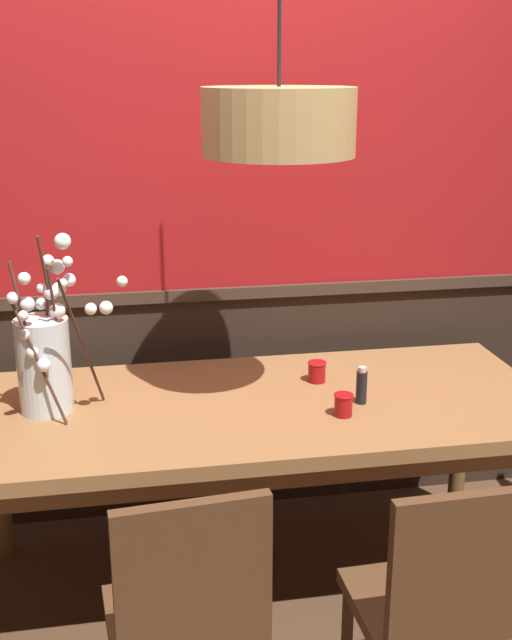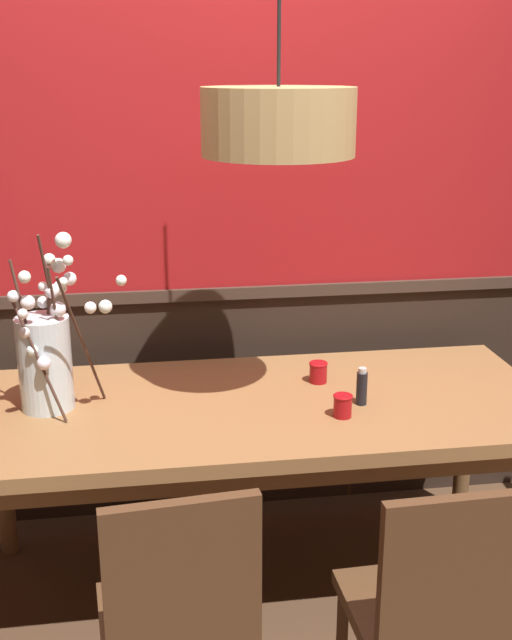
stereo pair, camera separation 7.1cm
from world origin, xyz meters
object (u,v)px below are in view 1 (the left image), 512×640
dining_table (256,422)px  pendant_lamp (279,122)px  vase_with_blossoms (46,361)px  condiment_bottle (362,386)px  chair_far_side_left (159,380)px  candle_holder_nearer_edge (343,405)px  chair_near_side_left (188,619)px  chair_near_side_right (442,603)px  candle_holder_nearer_center (317,371)px  chair_far_side_right (297,374)px

dining_table → pendant_lamp: pendant_lamp is taller
pendant_lamp → vase_with_blossoms: bearing=172.6°
condiment_bottle → pendant_lamp: pendant_lamp is taller
chair_far_side_left → candle_holder_nearer_edge: chair_far_side_left is taller
chair_near_side_left → chair_near_side_right: bearing=-2.2°
vase_with_blossoms → candle_holder_nearer_center: 1.00m
condiment_bottle → pendant_lamp: size_ratio=0.13×
chair_near_side_left → pendant_lamp: pendant_lamp is taller
candle_holder_nearer_center → condiment_bottle: 0.25m
chair_near_side_right → candle_holder_nearer_center: chair_near_side_right is taller
dining_table → chair_near_side_left: size_ratio=2.28×
pendant_lamp → candle_holder_nearer_center: bearing=44.9°
chair_near_side_left → chair_far_side_left: (0.03, 1.69, -0.00)m
condiment_bottle → dining_table: bearing=167.9°
chair_near_side_left → candle_holder_nearer_edge: bearing=47.9°
chair_far_side_right → condiment_bottle: bearing=-88.7°
chair_near_side_left → chair_near_side_right: size_ratio=1.03×
chair_far_side_right → vase_with_blossoms: 1.40m
dining_table → chair_near_side_right: 0.96m
chair_far_side_left → vase_with_blossoms: size_ratio=1.50×
chair_far_side_left → condiment_bottle: size_ratio=6.89×
chair_far_side_left → pendant_lamp: (0.37, -0.90, 1.22)m
dining_table → chair_far_side_right: bearing=67.5°
chair_far_side_right → pendant_lamp: pendant_lamp is taller
candle_holder_nearer_edge → pendant_lamp: pendant_lamp is taller
chair_far_side_left → pendant_lamp: bearing=-67.9°
chair_near_side_left → chair_near_side_right: chair_near_side_left is taller
chair_near_side_left → condiment_bottle: chair_near_side_left is taller
vase_with_blossoms → candle_holder_nearer_edge: vase_with_blossoms is taller
dining_table → candle_holder_nearer_center: (0.26, 0.15, 0.12)m
dining_table → chair_near_side_left: chair_near_side_left is taller
chair_near_side_left → pendant_lamp: 1.50m
chair_near_side_right → candle_holder_nearer_edge: 0.76m
chair_near_side_left → vase_with_blossoms: size_ratio=1.48×
chair_far_side_left → vase_with_blossoms: 1.00m
candle_holder_nearer_edge → vase_with_blossoms: bearing=167.3°
dining_table → vase_with_blossoms: (-0.72, 0.05, 0.27)m
chair_near_side_right → pendant_lamp: 1.51m
chair_far_side_left → candle_holder_nearer_edge: size_ratio=11.83×
chair_near_side_right → candle_holder_nearer_edge: bearing=97.5°
chair_far_side_right → vase_with_blossoms: (-1.07, -0.79, 0.43)m
dining_table → chair_near_side_left: (-0.33, -0.84, -0.15)m
pendant_lamp → chair_far_side_right: bearing=72.4°
chair_near_side_right → candle_holder_nearer_edge: (-0.09, 0.69, 0.30)m
chair_near_side_right → chair_far_side_left: 1.85m
chair_far_side_right → candle_holder_nearer_center: size_ratio=11.44×
candle_holder_nearer_center → candle_holder_nearer_edge: same height
dining_table → chair_far_side_left: chair_far_side_left is taller
candle_holder_nearer_edge → chair_far_side_left: bearing=119.4°
candle_holder_nearer_center → chair_near_side_right: bearing=-84.1°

